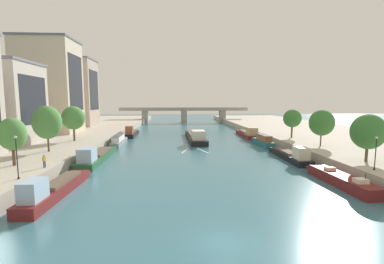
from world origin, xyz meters
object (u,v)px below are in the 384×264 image
tree_left_midway (12,134)px  bridge_far (184,113)px  moored_boat_right_downstream (248,134)px  lamppost_left_bank (17,156)px  moored_boat_right_near (263,141)px  lamppost_right_bank (376,152)px  moored_boat_left_end (55,188)px  tree_right_third (368,132)px  moored_boat_left_far (96,156)px  moored_boat_left_second (119,140)px  moored_boat_left_gap_after (132,133)px  tree_left_end_of_row (47,122)px  moored_boat_right_second (291,155)px  tree_right_nearest (292,118)px  barge_midriver (196,137)px  tree_left_third (73,118)px  person_on_quay (44,160)px  moored_boat_right_upstream (341,180)px  tree_right_end_of_row (322,123)px

tree_left_midway → bridge_far: (24.25, 93.82, -1.29)m
moored_boat_right_downstream → lamppost_left_bank: lamppost_left_bank is taller
moored_boat_right_near → lamppost_right_bank: 29.79m
moored_boat_left_end → tree_right_third: bearing=9.1°
moored_boat_left_far → moored_boat_right_near: 36.45m
moored_boat_left_second → moored_boat_left_gap_after: 15.13m
moored_boat_left_end → tree_left_end_of_row: tree_left_end_of_row is taller
lamppost_left_bank → bridge_far: bearing=78.6°
moored_boat_right_second → lamppost_left_bank: lamppost_left_bank is taller
moored_boat_right_downstream → tree_right_nearest: size_ratio=2.63×
barge_midriver → tree_left_end_of_row: bearing=-137.1°
tree_left_third → person_on_quay: bearing=-77.6°
moored_boat_left_gap_after → moored_boat_right_upstream: 58.31m
barge_midriver → moored_boat_right_upstream: size_ratio=1.99×
barge_midriver → moored_boat_right_upstream: bearing=-68.7°
tree_left_end_of_row → tree_right_third: (47.11, -10.02, -0.69)m
moored_boat_left_far → tree_right_nearest: (40.01, 13.60, 5.40)m
moored_boat_right_second → moored_boat_right_near: 14.86m
tree_left_third → bridge_far: bearing=71.0°
moored_boat_left_end → tree_left_end_of_row: 19.09m
moored_boat_right_upstream → lamppost_right_bank: lamppost_right_bank is taller
moored_boat_right_upstream → tree_left_midway: tree_left_midway is taller
tree_left_third → lamppost_right_bank: bearing=-30.2°
moored_boat_right_second → moored_boat_left_far: bearing=178.8°
tree_left_end_of_row → tree_right_nearest: tree_left_end_of_row is taller
barge_midriver → tree_right_nearest: bearing=-24.6°
moored_boat_left_gap_after → moored_boat_right_second: moored_boat_left_gap_after is taller
tree_right_nearest → person_on_quay: tree_right_nearest is taller
moored_boat_left_gap_after → tree_right_third: 59.10m
moored_boat_right_upstream → tree_right_end_of_row: (6.91, 17.08, 5.53)m
tree_left_third → moored_boat_right_second: bearing=-16.0°
moored_boat_right_second → tree_left_third: bearing=164.0°
moored_boat_left_gap_after → bridge_far: bearing=71.6°
barge_midriver → bridge_far: (-1.50, 60.00, 3.67)m
moored_boat_left_gap_after → person_on_quay: (-3.06, -44.77, 1.86)m
lamppost_left_bank → moored_boat_right_downstream: bearing=51.2°
moored_boat_right_downstream → lamppost_right_bank: size_ratio=4.17×
lamppost_right_bank → barge_midriver: bearing=116.1°
moored_boat_left_end → moored_boat_left_second: (-0.83, 34.87, 0.09)m
tree_left_midway → tree_left_end_of_row: size_ratio=0.82×
tree_left_third → lamppost_left_bank: bearing=-80.3°
moored_boat_left_gap_after → moored_boat_right_near: size_ratio=1.33×
moored_boat_left_end → lamppost_right_bank: size_ratio=3.40×
tree_right_nearest → tree_right_third: bearing=-90.7°
moored_boat_right_second → moored_boat_right_downstream: bearing=88.9°
person_on_quay → tree_right_third: bearing=1.3°
moored_boat_right_near → moored_boat_right_downstream: moored_boat_right_downstream is taller
moored_boat_left_far → moored_boat_right_downstream: moored_boat_right_downstream is taller
lamppost_left_bank → tree_right_third: bearing=7.9°
barge_midriver → tree_left_midway: 42.79m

